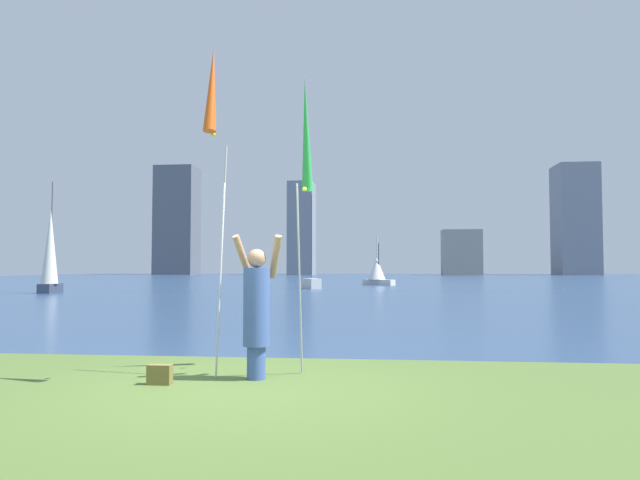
{
  "coord_description": "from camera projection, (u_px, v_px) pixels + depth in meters",
  "views": [
    {
      "loc": [
        1.65,
        -6.67,
        1.38
      ],
      "look_at": [
        -0.14,
        10.39,
        2.19
      ],
      "focal_mm": 32.55,
      "sensor_mm": 36.0,
      "label": 1
    }
  ],
  "objects": [
    {
      "name": "ground",
      "position": [
        364.0,
        282.0,
        57.35
      ],
      "size": [
        120.0,
        138.0,
        0.12
      ],
      "color": "#4C662D"
    },
    {
      "name": "person",
      "position": [
        257.0,
        307.0,
        7.2
      ],
      "size": [
        0.66,
        0.49,
        1.8
      ],
      "rotation": [
        0.0,
        0.0,
        -0.19
      ],
      "color": "#3F59A5",
      "rests_on": "ground"
    },
    {
      "name": "kite_flag_left",
      "position": [
        212.0,
        98.0,
        7.12
      ],
      "size": [
        0.16,
        0.87,
        4.13
      ],
      "color": "#B2B2B7",
      "rests_on": "ground"
    },
    {
      "name": "kite_flag_right",
      "position": [
        306.0,
        139.0,
        8.07
      ],
      "size": [
        0.16,
        1.12,
        4.02
      ],
      "color": "#B2B2B7",
      "rests_on": "ground"
    },
    {
      "name": "bag",
      "position": [
        160.0,
        375.0,
        6.83
      ],
      "size": [
        0.28,
        0.13,
        0.23
      ],
      "color": "olive",
      "rests_on": "ground"
    },
    {
      "name": "sailboat_2",
      "position": [
        377.0,
        280.0,
        50.11
      ],
      "size": [
        1.09,
        3.16,
        4.08
      ],
      "color": "#333D51",
      "rests_on": "ground"
    },
    {
      "name": "sailboat_3",
      "position": [
        377.0,
        271.0,
        45.19
      ],
      "size": [
        2.56,
        2.17,
        3.24
      ],
      "color": "silver",
      "rests_on": "ground"
    },
    {
      "name": "sailboat_6",
      "position": [
        50.0,
        253.0,
        31.04
      ],
      "size": [
        0.97,
        1.81,
        6.0
      ],
      "color": "#333D51",
      "rests_on": "ground"
    },
    {
      "name": "sailboat_7",
      "position": [
        312.0,
        282.0,
        37.55
      ],
      "size": [
        1.42,
        1.85,
        6.1
      ],
      "color": "silver",
      "rests_on": "ground"
    },
    {
      "name": "skyline_tower_0",
      "position": [
        177.0,
        221.0,
        111.6
      ],
      "size": [
        7.49,
        6.27,
        20.71
      ],
      "color": "#565B66",
      "rests_on": "ground"
    },
    {
      "name": "skyline_tower_1",
      "position": [
        302.0,
        229.0,
        106.86
      ],
      "size": [
        4.54,
        6.59,
        16.98
      ],
      "color": "gray",
      "rests_on": "ground"
    },
    {
      "name": "skyline_tower_2",
      "position": [
        461.0,
        252.0,
        102.44
      ],
      "size": [
        6.83,
        4.0,
        8.0
      ],
      "color": "gray",
      "rests_on": "ground"
    },
    {
      "name": "skyline_tower_3",
      "position": [
        575.0,
        220.0,
        104.53
      ],
      "size": [
        6.83,
        7.25,
        19.89
      ],
      "color": "gray",
      "rests_on": "ground"
    }
  ]
}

